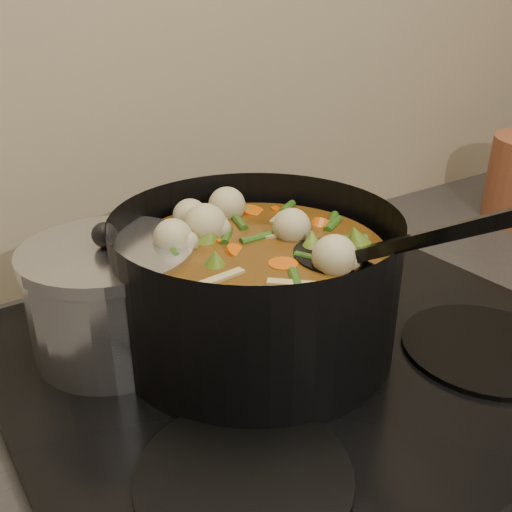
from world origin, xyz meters
TOP-DOWN VIEW (x-y plane):
  - stovetop at (0.00, 1.93)m, footprint 0.62×0.54m
  - stockpot at (-0.04, 1.96)m, footprint 0.33×0.42m
  - saucepan at (-0.17, 2.04)m, footprint 0.18×0.18m

SIDE VIEW (x-z plane):
  - stovetop at x=0.00m, z-range 0.91..0.93m
  - saucepan at x=-0.17m, z-range 0.92..1.07m
  - stockpot at x=-0.04m, z-range 0.89..1.11m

